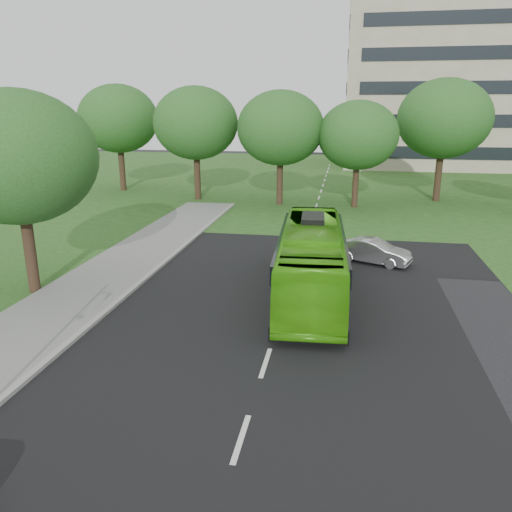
{
  "coord_description": "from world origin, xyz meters",
  "views": [
    {
      "loc": [
        2.27,
        -16.6,
        8.1
      ],
      "look_at": [
        -1.54,
        4.88,
        1.6
      ],
      "focal_mm": 35.0,
      "sensor_mm": 36.0,
      "label": 1
    }
  ],
  "objects_px": {
    "tree_park_a": "(196,123)",
    "tree_park_c": "(358,135)",
    "sedan": "(373,251)",
    "office_building": "(493,75)",
    "tree_park_d": "(444,119)",
    "tree_park_f": "(118,119)",
    "tree_side_near": "(17,158)",
    "tree_park_b": "(280,128)",
    "bus": "(311,260)"
  },
  "relations": [
    {
      "from": "tree_park_a",
      "to": "tree_park_c",
      "type": "height_order",
      "value": "tree_park_a"
    },
    {
      "from": "tree_park_c",
      "to": "sedan",
      "type": "bearing_deg",
      "value": -87.09
    },
    {
      "from": "sedan",
      "to": "office_building",
      "type": "bearing_deg",
      "value": 2.8
    },
    {
      "from": "tree_park_d",
      "to": "sedan",
      "type": "distance_m",
      "value": 22.32
    },
    {
      "from": "tree_park_f",
      "to": "office_building",
      "type": "bearing_deg",
      "value": 36.36
    },
    {
      "from": "tree_park_c",
      "to": "tree_side_near",
      "type": "xyz_separation_m",
      "value": [
        -14.68,
        -23.16,
        0.13
      ]
    },
    {
      "from": "office_building",
      "to": "tree_park_d",
      "type": "xyz_separation_m",
      "value": [
        -11.44,
        -31.63,
        -5.32
      ]
    },
    {
      "from": "tree_park_b",
      "to": "bus",
      "type": "xyz_separation_m",
      "value": [
        4.23,
        -21.49,
        -4.87
      ]
    },
    {
      "from": "tree_side_near",
      "to": "sedan",
      "type": "bearing_deg",
      "value": 24.88
    },
    {
      "from": "tree_park_a",
      "to": "tree_side_near",
      "type": "bearing_deg",
      "value": -91.24
    },
    {
      "from": "tree_park_b",
      "to": "bus",
      "type": "distance_m",
      "value": 22.44
    },
    {
      "from": "tree_park_a",
      "to": "tree_park_b",
      "type": "bearing_deg",
      "value": -8.71
    },
    {
      "from": "tree_park_c",
      "to": "tree_side_near",
      "type": "height_order",
      "value": "tree_side_near"
    },
    {
      "from": "tree_park_f",
      "to": "tree_park_a",
      "type": "bearing_deg",
      "value": -22.48
    },
    {
      "from": "office_building",
      "to": "tree_park_b",
      "type": "bearing_deg",
      "value": -125.16
    },
    {
      "from": "tree_side_near",
      "to": "tree_park_d",
      "type": "bearing_deg",
      "value": 51.34
    },
    {
      "from": "tree_side_near",
      "to": "tree_park_a",
      "type": "bearing_deg",
      "value": 88.76
    },
    {
      "from": "bus",
      "to": "sedan",
      "type": "relative_size",
      "value": 2.86
    },
    {
      "from": "bus",
      "to": "sedan",
      "type": "height_order",
      "value": "bus"
    },
    {
      "from": "office_building",
      "to": "tree_park_c",
      "type": "height_order",
      "value": "office_building"
    },
    {
      "from": "office_building",
      "to": "bus",
      "type": "bearing_deg",
      "value": -110.1
    },
    {
      "from": "tree_park_c",
      "to": "tree_park_d",
      "type": "xyz_separation_m",
      "value": [
        7.33,
        4.35,
        1.25
      ]
    },
    {
      "from": "office_building",
      "to": "tree_park_f",
      "type": "relative_size",
      "value": 3.87
    },
    {
      "from": "tree_park_c",
      "to": "tree_park_d",
      "type": "bearing_deg",
      "value": 30.72
    },
    {
      "from": "tree_park_a",
      "to": "bus",
      "type": "height_order",
      "value": "tree_park_a"
    },
    {
      "from": "tree_park_a",
      "to": "tree_park_d",
      "type": "relative_size",
      "value": 0.94
    },
    {
      "from": "tree_park_d",
      "to": "bus",
      "type": "xyz_separation_m",
      "value": [
        -9.52,
        -25.62,
        -5.6
      ]
    },
    {
      "from": "tree_park_a",
      "to": "tree_side_near",
      "type": "xyz_separation_m",
      "value": [
        -0.53,
        -24.56,
        -0.72
      ]
    },
    {
      "from": "office_building",
      "to": "sedan",
      "type": "height_order",
      "value": "office_building"
    },
    {
      "from": "sedan",
      "to": "tree_park_b",
      "type": "bearing_deg",
      "value": 45.94
    },
    {
      "from": "bus",
      "to": "tree_park_f",
      "type": "bearing_deg",
      "value": 125.25
    },
    {
      "from": "tree_park_a",
      "to": "sedan",
      "type": "height_order",
      "value": "tree_park_a"
    },
    {
      "from": "tree_park_b",
      "to": "tree_park_a",
      "type": "bearing_deg",
      "value": 171.29
    },
    {
      "from": "sedan",
      "to": "tree_park_c",
      "type": "bearing_deg",
      "value": 24.77
    },
    {
      "from": "tree_park_b",
      "to": "bus",
      "type": "height_order",
      "value": "tree_park_b"
    },
    {
      "from": "tree_park_f",
      "to": "tree_park_c",
      "type": "bearing_deg",
      "value": -12.49
    },
    {
      "from": "tree_park_a",
      "to": "tree_park_b",
      "type": "relative_size",
      "value": 1.04
    },
    {
      "from": "tree_park_b",
      "to": "tree_park_d",
      "type": "xyz_separation_m",
      "value": [
        13.75,
        4.14,
        0.73
      ]
    },
    {
      "from": "office_building",
      "to": "tree_park_a",
      "type": "distance_m",
      "value": 48.09
    },
    {
      "from": "tree_park_d",
      "to": "tree_side_near",
      "type": "relative_size",
      "value": 1.19
    },
    {
      "from": "tree_park_f",
      "to": "tree_park_d",
      "type": "bearing_deg",
      "value": -1.45
    },
    {
      "from": "tree_park_f",
      "to": "tree_side_near",
      "type": "height_order",
      "value": "tree_park_f"
    },
    {
      "from": "office_building",
      "to": "tree_park_b",
      "type": "height_order",
      "value": "office_building"
    },
    {
      "from": "tree_park_d",
      "to": "bus",
      "type": "height_order",
      "value": "tree_park_d"
    },
    {
      "from": "tree_park_a",
      "to": "tree_side_near",
      "type": "distance_m",
      "value": 24.58
    },
    {
      "from": "tree_park_b",
      "to": "tree_side_near",
      "type": "relative_size",
      "value": 1.07
    },
    {
      "from": "tree_park_b",
      "to": "tree_park_f",
      "type": "height_order",
      "value": "tree_park_f"
    },
    {
      "from": "tree_park_f",
      "to": "bus",
      "type": "bearing_deg",
      "value": -51.55
    },
    {
      "from": "tree_side_near",
      "to": "tree_park_f",
      "type": "bearing_deg",
      "value": 106.66
    },
    {
      "from": "tree_park_a",
      "to": "bus",
      "type": "xyz_separation_m",
      "value": [
        11.96,
        -22.67,
        -5.19
      ]
    }
  ]
}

